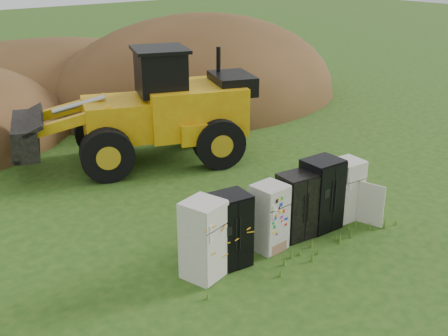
# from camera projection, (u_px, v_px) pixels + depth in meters

# --- Properties ---
(ground) EXTENTS (120.00, 120.00, 0.00)m
(ground) POSITION_uv_depth(u_px,v_px,m) (281.00, 242.00, 13.87)
(ground) COLOR #224813
(ground) RESTS_ON ground
(fridge_leftmost) EXTENTS (0.97, 0.95, 1.80)m
(fridge_leftmost) POSITION_uv_depth(u_px,v_px,m) (203.00, 240.00, 12.14)
(fridge_leftmost) COLOR white
(fridge_leftmost) RESTS_ON ground
(fridge_black_side) EXTENTS (0.99, 0.82, 1.74)m
(fridge_black_side) POSITION_uv_depth(u_px,v_px,m) (229.00, 230.00, 12.61)
(fridge_black_side) COLOR black
(fridge_black_side) RESTS_ON ground
(fridge_sticker) EXTENTS (0.78, 0.73, 1.65)m
(fridge_sticker) POSITION_uv_depth(u_px,v_px,m) (269.00, 217.00, 13.31)
(fridge_sticker) COLOR silver
(fridge_sticker) RESTS_ON ground
(fridge_dark_mid) EXTENTS (0.92, 0.78, 1.68)m
(fridge_dark_mid) POSITION_uv_depth(u_px,v_px,m) (296.00, 206.00, 13.87)
(fridge_dark_mid) COLOR black
(fridge_dark_mid) RESTS_ON ground
(fridge_black_right) EXTENTS (0.96, 0.81, 1.87)m
(fridge_black_right) POSITION_uv_depth(u_px,v_px,m) (321.00, 194.00, 14.29)
(fridge_black_right) COLOR black
(fridge_black_right) RESTS_ON ground
(fridge_open_door) EXTENTS (0.80, 0.75, 1.65)m
(fridge_open_door) POSITION_uv_depth(u_px,v_px,m) (346.00, 189.00, 14.85)
(fridge_open_door) COLOR white
(fridge_open_door) RESTS_ON ground
(wheel_loader) EXTENTS (8.49, 5.76, 3.81)m
(wheel_loader) POSITION_uv_depth(u_px,v_px,m) (133.00, 108.00, 18.30)
(wheel_loader) COLOR gold
(wheel_loader) RESTS_ON ground
(dirt_mound_right) EXTENTS (14.74, 10.81, 8.00)m
(dirt_mound_right) POSITION_uv_depth(u_px,v_px,m) (199.00, 99.00, 26.89)
(dirt_mound_right) COLOR #442F16
(dirt_mound_right) RESTS_ON ground
(dirt_mound_back) EXTENTS (17.37, 11.58, 5.34)m
(dirt_mound_back) POSITION_uv_depth(u_px,v_px,m) (37.00, 96.00, 27.46)
(dirt_mound_back) COLOR #442F16
(dirt_mound_back) RESTS_ON ground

